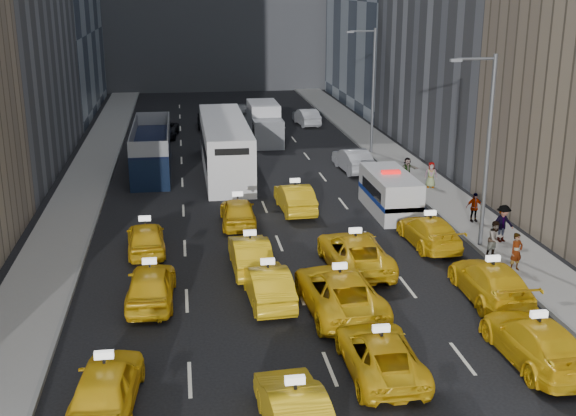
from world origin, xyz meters
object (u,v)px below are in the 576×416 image
object	(u,v)px
double_decker	(152,149)
box_truck	(265,123)
nypd_van	(390,194)
city_bus	(225,146)
pedestrian_0	(516,252)

from	to	relation	value
double_decker	box_truck	bearing A→B (deg)	45.94
nypd_van	city_bus	world-z (taller)	city_bus
nypd_van	pedestrian_0	xyz separation A→B (m)	(2.89, -9.24, -0.08)
nypd_van	double_decker	world-z (taller)	double_decker
box_truck	pedestrian_0	world-z (taller)	box_truck
city_bus	pedestrian_0	distance (m)	22.50
nypd_van	box_truck	world-z (taller)	box_truck
nypd_van	box_truck	distance (m)	20.01
double_decker	city_bus	world-z (taller)	city_bus
box_truck	city_bus	bearing A→B (deg)	-113.49
box_truck	pedestrian_0	distance (m)	29.68
city_bus	box_truck	bearing A→B (deg)	66.86
box_truck	pedestrian_0	xyz separation A→B (m)	(7.41, -28.73, -0.48)
nypd_van	pedestrian_0	bearing A→B (deg)	-71.54
double_decker	box_truck	distance (m)	11.87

